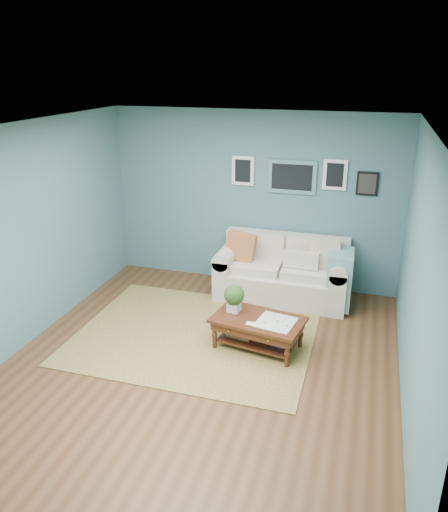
% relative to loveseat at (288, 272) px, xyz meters
% --- Properties ---
extents(room_shell, '(5.00, 5.02, 2.70)m').
position_rel_loveseat_xyz_m(room_shell, '(-0.65, -1.97, 0.95)').
color(room_shell, brown).
rests_on(room_shell, ground).
extents(area_rug, '(3.02, 2.42, 0.01)m').
position_rel_loveseat_xyz_m(area_rug, '(-0.96, -1.48, -0.41)').
color(area_rug, brown).
rests_on(area_rug, ground).
extents(loveseat, '(1.98, 0.90, 1.02)m').
position_rel_loveseat_xyz_m(loveseat, '(0.00, 0.00, 0.00)').
color(loveseat, beige).
rests_on(loveseat, ground).
extents(coffee_table, '(1.19, 0.81, 0.77)m').
position_rel_loveseat_xyz_m(coffee_table, '(-0.16, -1.52, -0.07)').
color(coffee_table, '#35150B').
rests_on(coffee_table, ground).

